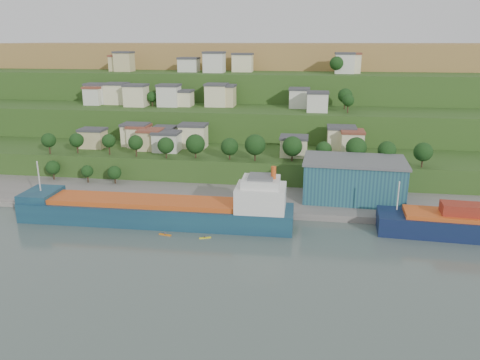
% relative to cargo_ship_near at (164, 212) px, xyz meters
% --- Properties ---
extents(ground, '(500.00, 500.00, 0.00)m').
position_rel_cargo_ship_near_xyz_m(ground, '(10.30, -7.51, -3.20)').
color(ground, '#43524D').
rests_on(ground, ground).
extents(quay, '(220.00, 26.00, 4.00)m').
position_rel_cargo_ship_near_xyz_m(quay, '(30.30, 20.49, -3.20)').
color(quay, slate).
rests_on(quay, ground).
extents(pebble_beach, '(40.00, 18.00, 2.40)m').
position_rel_cargo_ship_near_xyz_m(pebble_beach, '(-44.70, 14.49, -3.20)').
color(pebble_beach, slate).
rests_on(pebble_beach, ground).
extents(hillside, '(360.00, 210.53, 96.00)m').
position_rel_cargo_ship_near_xyz_m(hillside, '(10.25, 161.13, -3.11)').
color(hillside, '#284719').
rests_on(hillside, ground).
extents(cargo_ship_near, '(78.04, 13.13, 20.03)m').
position_rel_cargo_ship_near_xyz_m(cargo_ship_near, '(0.00, 0.00, 0.00)').
color(cargo_ship_near, '#122C47').
rests_on(cargo_ship_near, ground).
extents(warehouse, '(31.82, 20.37, 12.80)m').
position_rel_cargo_ship_near_xyz_m(warehouse, '(54.04, 23.49, 5.24)').
color(warehouse, navy).
rests_on(warehouse, quay).
extents(caravan, '(5.71, 3.03, 2.54)m').
position_rel_cargo_ship_near_xyz_m(caravan, '(-37.78, 12.00, -0.73)').
color(caravan, white).
rests_on(caravan, pebble_beach).
extents(dinghy, '(4.73, 2.35, 0.91)m').
position_rel_cargo_ship_near_xyz_m(dinghy, '(-31.30, 13.20, -1.55)').
color(dinghy, silver).
rests_on(dinghy, pebble_beach).
extents(kayak_orange, '(3.53, 1.34, 0.87)m').
position_rel_cargo_ship_near_xyz_m(kayak_orange, '(2.82, -8.62, -2.94)').
color(kayak_orange, orange).
rests_on(kayak_orange, ground).
extents(kayak_yellow, '(3.07, 1.59, 0.77)m').
position_rel_cargo_ship_near_xyz_m(kayak_yellow, '(13.84, -9.02, -2.97)').
color(kayak_yellow, yellow).
rests_on(kayak_yellow, ground).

